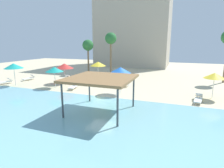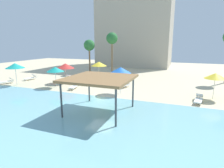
{
  "view_description": "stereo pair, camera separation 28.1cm",
  "coord_description": "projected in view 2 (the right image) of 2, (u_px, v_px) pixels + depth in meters",
  "views": [
    {
      "loc": [
        6.65,
        -14.94,
        5.3
      ],
      "look_at": [
        0.31,
        2.0,
        1.3
      ],
      "focal_mm": 29.56,
      "sensor_mm": 36.0,
      "label": 1
    },
    {
      "loc": [
        6.91,
        -14.84,
        5.3
      ],
      "look_at": [
        0.31,
        2.0,
        1.3
      ],
      "focal_mm": 29.56,
      "sensor_mm": 36.0,
      "label": 2
    }
  ],
  "objects": [
    {
      "name": "lounge_chair_5",
      "position": [
        199.0,
        99.0,
        16.77
      ],
      "size": [
        0.89,
        1.97,
        0.74
      ],
      "rotation": [
        0.0,
        0.0,
        -1.73
      ],
      "color": "white",
      "rests_on": "ground"
    },
    {
      "name": "beach_umbrella_yellow_2",
      "position": [
        99.0,
        64.0,
        25.27
      ],
      "size": [
        2.13,
        2.13,
        2.85
      ],
      "color": "silver",
      "rests_on": "ground"
    },
    {
      "name": "palm_tree_0",
      "position": [
        89.0,
        46.0,
        31.9
      ],
      "size": [
        1.9,
        1.9,
        5.93
      ],
      "color": "brown",
      "rests_on": "ground"
    },
    {
      "name": "beach_umbrella_blue_1",
      "position": [
        121.0,
        70.0,
        19.33
      ],
      "size": [
        2.26,
        2.26,
        2.87
      ],
      "color": "silver",
      "rests_on": "ground"
    },
    {
      "name": "beach_umbrella_teal_0",
      "position": [
        15.0,
        66.0,
        23.29
      ],
      "size": [
        2.31,
        2.31,
        2.85
      ],
      "color": "silver",
      "rests_on": "ground"
    },
    {
      "name": "beach_umbrella_teal_3",
      "position": [
        55.0,
        69.0,
        22.22
      ],
      "size": [
        2.1,
        2.1,
        2.54
      ],
      "color": "silver",
      "rests_on": "ground"
    },
    {
      "name": "palm_tree_2",
      "position": [
        112.0,
        40.0,
        30.35
      ],
      "size": [
        1.9,
        1.9,
        7.06
      ],
      "color": "brown",
      "rests_on": "ground"
    },
    {
      "name": "lounge_chair_2",
      "position": [
        125.0,
        85.0,
        22.59
      ],
      "size": [
        1.09,
        1.99,
        0.74
      ],
      "rotation": [
        0.0,
        0.0,
        -1.84
      ],
      "color": "white",
      "rests_on": "ground"
    },
    {
      "name": "ground_plane",
      "position": [
        101.0,
        102.0,
        17.1
      ],
      "size": [
        80.0,
        80.0,
        0.0
      ],
      "primitive_type": "plane",
      "color": "beige"
    },
    {
      "name": "lagoon_water",
      "position": [
        68.0,
        124.0,
        12.32
      ],
      "size": [
        44.0,
        13.5,
        0.04
      ],
      "primitive_type": "cube",
      "color": "#7AB7C1",
      "rests_on": "ground"
    },
    {
      "name": "beach_umbrella_yellow_4",
      "position": [
        215.0,
        76.0,
        17.6
      ],
      "size": [
        1.98,
        1.98,
        2.53
      ],
      "color": "silver",
      "rests_on": "ground"
    },
    {
      "name": "shade_pavilion",
      "position": [
        100.0,
        79.0,
        13.99
      ],
      "size": [
        4.85,
        4.85,
        2.8
      ],
      "color": "#42474C",
      "rests_on": "ground"
    },
    {
      "name": "lounge_chair_4",
      "position": [
        7.0,
        81.0,
        24.75
      ],
      "size": [
        1.29,
        1.98,
        0.74
      ],
      "rotation": [
        0.0,
        0.0,
        -1.97
      ],
      "color": "white",
      "rests_on": "ground"
    },
    {
      "name": "beach_umbrella_red_5",
      "position": [
        65.0,
        66.0,
        24.73
      ],
      "size": [
        2.41,
        2.41,
        2.67
      ],
      "color": "silver",
      "rests_on": "ground"
    },
    {
      "name": "lounge_chair_1",
      "position": [
        31.0,
        78.0,
        27.34
      ],
      "size": [
        1.04,
        1.99,
        0.74
      ],
      "rotation": [
        0.0,
        0.0,
        -1.82
      ],
      "color": "white",
      "rests_on": "ground"
    },
    {
      "name": "hotel_block_0",
      "position": [
        136.0,
        25.0,
        43.46
      ],
      "size": [
        16.43,
        11.01,
        19.24
      ],
      "primitive_type": "cube",
      "color": "#B2A893",
      "rests_on": "ground"
    },
    {
      "name": "lounge_chair_3",
      "position": [
        67.0,
        78.0,
        27.06
      ],
      "size": [
        1.06,
        1.99,
        0.74
      ],
      "rotation": [
        0.0,
        0.0,
        -1.32
      ],
      "color": "white",
      "rests_on": "ground"
    },
    {
      "name": "lounge_chair_0",
      "position": [
        74.0,
        86.0,
        22.04
      ],
      "size": [
        0.99,
        1.98,
        0.74
      ],
      "rotation": [
        0.0,
        0.0,
        -1.36
      ],
      "color": "white",
      "rests_on": "ground"
    }
  ]
}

